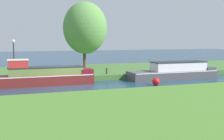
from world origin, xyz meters
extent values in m
plane|color=navy|center=(0.00, 0.00, 0.00)|extent=(120.00, 120.00, 0.00)
cube|color=#457034|center=(0.00, 7.00, 0.20)|extent=(72.00, 10.00, 0.40)
cube|color=#4A7B2C|center=(0.00, -9.00, 0.20)|extent=(72.00, 10.00, 0.40)
cube|color=#4E4B4F|center=(8.82, 1.20, 0.33)|extent=(7.56, 1.97, 0.66)
cube|color=white|center=(8.82, 1.20, 0.62)|extent=(7.41, 2.00, 0.07)
cube|color=white|center=(9.40, 1.20, 1.00)|extent=(4.60, 1.50, 0.69)
cube|color=#252A30|center=(9.40, 1.20, 1.38)|extent=(4.70, 1.58, 0.06)
cube|color=#41534F|center=(12.16, 1.20, 0.78)|extent=(0.88, 1.65, 0.25)
cube|color=maroon|center=(-1.79, 1.20, 0.37)|extent=(7.38, 1.43, 0.74)
cube|color=silver|center=(-1.79, 1.20, 0.70)|extent=(7.23, 1.46, 0.07)
cube|color=olive|center=(-1.42, 1.20, 1.00)|extent=(5.10, 1.09, 0.52)
cube|color=#282B3A|center=(-1.42, 1.20, 1.29)|extent=(5.20, 1.15, 0.06)
cube|color=red|center=(-3.32, 1.20, 1.54)|extent=(1.30, 0.92, 0.56)
cube|color=beige|center=(-3.32, 1.20, 1.85)|extent=(1.40, 0.97, 0.06)
cube|color=maroon|center=(1.47, 1.20, 0.91)|extent=(0.85, 1.20, 0.32)
cylinder|color=brown|center=(3.20, 8.62, 1.68)|extent=(0.30, 0.30, 2.55)
ellipsoid|color=#5D9348|center=(3.20, 8.29, 4.36)|extent=(4.30, 4.36, 5.11)
cylinder|color=#333338|center=(-3.55, 3.98, 1.69)|extent=(0.10, 0.10, 2.58)
sphere|color=white|center=(-3.55, 3.98, 3.10)|extent=(0.24, 0.24, 0.24)
cylinder|color=#4E3D30|center=(3.61, 2.78, 0.65)|extent=(0.15, 0.15, 0.51)
sphere|color=red|center=(5.87, -1.51, 0.27)|extent=(0.54, 0.54, 0.54)
camera|label=1|loc=(-3.72, -19.36, 3.27)|focal=45.87mm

